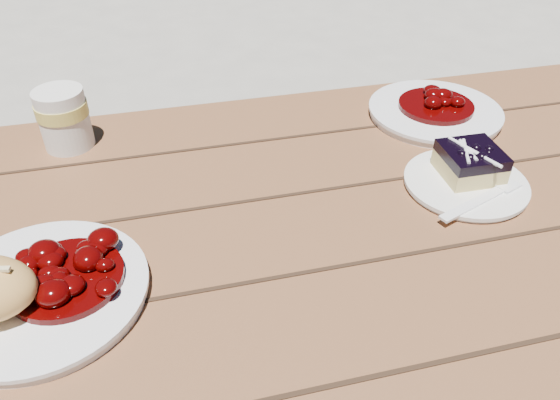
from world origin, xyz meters
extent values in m
cube|color=brown|center=(0.00, 0.00, 0.72)|extent=(2.00, 0.80, 0.05)
cube|color=brown|center=(0.88, 0.32, 0.35)|extent=(0.07, 0.07, 0.70)
cube|color=brown|center=(0.00, 0.65, 0.44)|extent=(1.80, 0.25, 0.04)
cube|color=brown|center=(0.80, 0.65, 0.21)|extent=(0.06, 0.06, 0.42)
cylinder|color=white|center=(-0.11, -0.05, 0.76)|extent=(0.24, 0.24, 0.02)
cylinder|color=white|center=(0.48, 0.04, 0.76)|extent=(0.18, 0.18, 0.01)
cube|color=#DFCA79|center=(0.49, 0.05, 0.77)|extent=(0.08, 0.08, 0.03)
cube|color=black|center=(0.49, 0.05, 0.80)|extent=(0.08, 0.08, 0.02)
cylinder|color=white|center=(0.54, 0.25, 0.76)|extent=(0.23, 0.23, 0.02)
cylinder|color=white|center=(-0.10, 0.30, 0.80)|extent=(0.08, 0.08, 0.10)
camera|label=1|loc=(0.05, -0.54, 1.23)|focal=35.00mm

